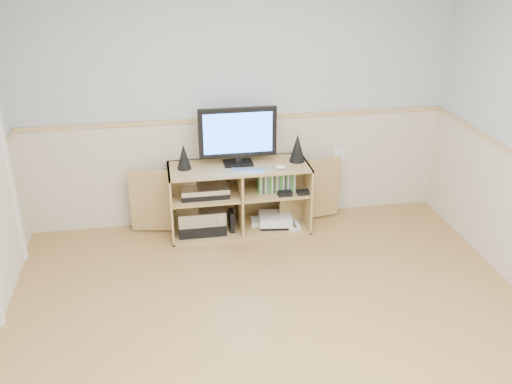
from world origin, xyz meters
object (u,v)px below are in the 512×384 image
Objects in this scene: media_cabinet at (238,195)px; monitor at (238,134)px; keyboard at (248,171)px; game_consoles at (274,220)px.

media_cabinet is 0.61m from monitor.
game_consoles is at bearing 34.92° from keyboard.
monitor is 0.35m from keyboard.
keyboard is at bearing -72.51° from monitor.
keyboard is 0.66m from game_consoles.
media_cabinet is 6.78× the size of keyboard.
media_cabinet is at bearing 90.00° from monitor.
monitor reaches higher than game_consoles.
game_consoles is at bearing -10.35° from monitor.
keyboard is at bearing -155.02° from game_consoles.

